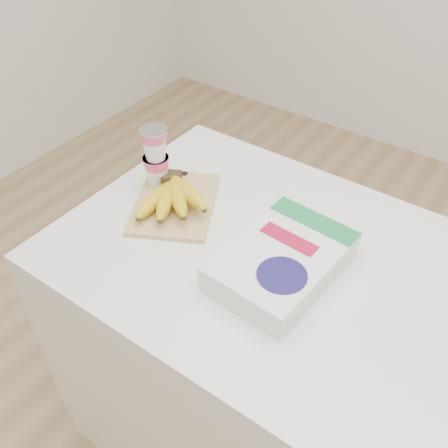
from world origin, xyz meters
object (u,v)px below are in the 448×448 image
(bananas, at_px, (172,196))
(cereal_box, at_px, (282,261))
(yogurt_stack, at_px, (155,155))
(cutting_board, at_px, (175,203))
(table, at_px, (278,365))

(bananas, bearing_deg, cereal_box, -5.23)
(bananas, relative_size, yogurt_stack, 1.23)
(yogurt_stack, distance_m, cereal_box, 0.44)
(cutting_board, bearing_deg, bananas, -104.70)
(cutting_board, bearing_deg, table, -28.69)
(table, bearing_deg, bananas, -178.65)
(bananas, bearing_deg, table, 1.35)
(table, bearing_deg, cutting_board, 179.02)
(table, relative_size, cereal_box, 3.39)
(bananas, xyz_separation_m, cereal_box, (0.34, -0.03, -0.01))
(table, distance_m, cutting_board, 0.55)
(yogurt_stack, relative_size, cereal_box, 0.52)
(yogurt_stack, bearing_deg, bananas, -27.88)
(yogurt_stack, height_order, cereal_box, yogurt_stack)
(cutting_board, height_order, bananas, bananas)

